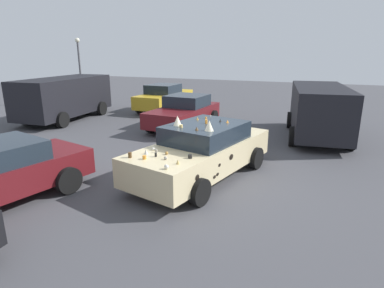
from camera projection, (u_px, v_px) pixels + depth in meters
name	position (u px, v px, depth m)	size (l,w,h in m)	color
ground_plane	(202.00, 176.00, 8.86)	(60.00, 60.00, 0.00)	#47474C
art_car_decorated	(203.00, 151.00, 8.68)	(4.97, 2.79, 1.72)	beige
parked_van_far_right	(319.00, 109.00, 12.57)	(5.20, 2.70, 2.02)	black
parked_van_behind_left	(64.00, 96.00, 15.95)	(5.47, 2.66, 2.08)	black
parked_sedan_row_back_center	(184.00, 112.00, 14.27)	(4.26, 2.22, 1.45)	#5B1419
parked_sedan_far_left	(164.00, 97.00, 18.68)	(4.49, 1.98, 1.51)	gold
lot_lamp_post	(80.00, 65.00, 20.29)	(0.28, 0.28, 4.13)	#4C4C51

